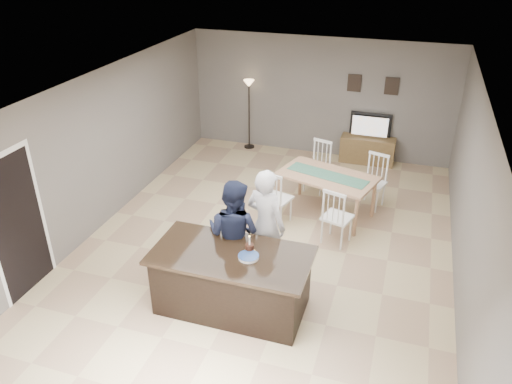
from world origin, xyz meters
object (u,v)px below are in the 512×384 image
(kitchen_island, at_px, (232,280))
(birthday_cake, at_px, (250,248))
(television, at_px, (370,126))
(dining_table, at_px, (327,182))
(tv_console, at_px, (367,150))
(man, at_px, (234,234))
(woman, at_px, (266,225))
(plate_stack, at_px, (248,257))
(floor_lamp, at_px, (249,96))

(kitchen_island, distance_m, birthday_cake, 0.56)
(television, xyz_separation_m, dining_table, (-0.46, -2.67, -0.20))
(television, bearing_deg, tv_console, 90.00)
(tv_console, bearing_deg, man, -105.27)
(kitchen_island, distance_m, man, 0.70)
(woman, bearing_deg, plate_stack, 109.80)
(man, bearing_deg, floor_lamp, -64.65)
(woman, bearing_deg, man, 56.61)
(woman, distance_m, man, 0.50)
(man, bearing_deg, woman, -132.09)
(kitchen_island, xyz_separation_m, tv_console, (1.20, 5.57, -0.15))
(kitchen_island, xyz_separation_m, dining_table, (0.74, 2.97, 0.21))
(man, bearing_deg, dining_table, -101.53)
(dining_table, relative_size, floor_lamp, 1.38)
(plate_stack, bearing_deg, kitchen_island, 175.06)
(kitchen_island, relative_size, birthday_cake, 8.58)
(birthday_cake, relative_size, floor_lamp, 0.15)
(kitchen_island, relative_size, floor_lamp, 1.29)
(tv_console, bearing_deg, woman, -101.75)
(television, xyz_separation_m, plate_stack, (-0.95, -5.66, 0.06))
(woman, xyz_separation_m, floor_lamp, (-1.85, 4.73, 0.40))
(man, relative_size, floor_lamp, 1.02)
(kitchen_island, relative_size, woman, 1.21)
(woman, bearing_deg, tv_console, -83.86)
(dining_table, bearing_deg, tv_console, 96.26)
(tv_console, xyz_separation_m, television, (0.00, 0.07, 0.56))
(television, bearing_deg, woman, 78.42)
(television, xyz_separation_m, woman, (-0.98, -4.78, 0.03))
(floor_lamp, bearing_deg, television, 1.01)
(floor_lamp, bearing_deg, birthday_cake, -71.32)
(tv_console, bearing_deg, television, 90.00)
(birthday_cake, bearing_deg, dining_table, 79.45)
(kitchen_island, relative_size, plate_stack, 7.74)
(woman, relative_size, floor_lamp, 1.07)
(plate_stack, bearing_deg, birthday_cake, 103.45)
(woman, distance_m, birthday_cake, 0.74)
(kitchen_island, bearing_deg, tv_console, 77.84)
(man, distance_m, floor_lamp, 5.27)
(television, height_order, dining_table, television)
(man, height_order, dining_table, man)
(plate_stack, bearing_deg, woman, 91.91)
(television, relative_size, woman, 0.51)
(birthday_cake, relative_size, dining_table, 0.11)
(tv_console, height_order, birthday_cake, birthday_cake)
(kitchen_island, relative_size, television, 2.35)
(tv_console, relative_size, man, 0.71)
(kitchen_island, distance_m, dining_table, 3.07)
(tv_console, bearing_deg, dining_table, -99.94)
(kitchen_island, height_order, man, man)
(woman, height_order, birthday_cake, woman)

